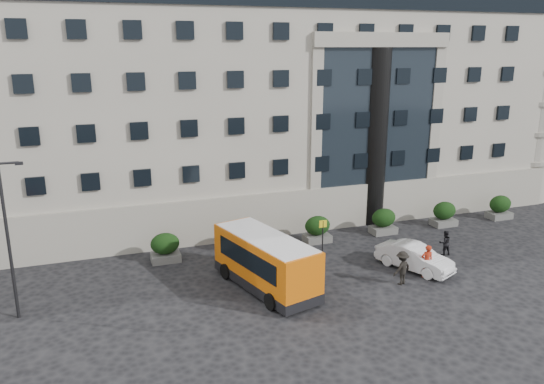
{
  "coord_description": "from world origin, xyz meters",
  "views": [
    {
      "loc": [
        -7.96,
        -23.66,
        13.07
      ],
      "look_at": [
        1.73,
        3.93,
        5.0
      ],
      "focal_mm": 35.0,
      "sensor_mm": 36.0,
      "label": 1
    }
  ],
  "objects_px": {
    "hedge_f": "(500,207)",
    "white_taxi": "(414,257)",
    "hedge_d": "(384,221)",
    "minibus": "(266,260)",
    "pedestrian_c": "(402,268)",
    "pedestrian_b": "(445,243)",
    "hedge_a": "(165,247)",
    "hedge_e": "(444,214)",
    "street_lamp": "(9,235)",
    "red_truck": "(32,226)",
    "parked_car_d": "(35,234)",
    "hedge_b": "(245,238)",
    "bus_stop_sign": "(323,232)",
    "hedge_c": "(317,229)",
    "pedestrian_a": "(427,261)"
  },
  "relations": [
    {
      "from": "hedge_d",
      "to": "red_truck",
      "type": "distance_m",
      "value": 24.38
    },
    {
      "from": "hedge_a",
      "to": "minibus",
      "type": "distance_m",
      "value": 7.41
    },
    {
      "from": "minibus",
      "to": "hedge_f",
      "type": "bearing_deg",
      "value": -0.45
    },
    {
      "from": "hedge_c",
      "to": "pedestrian_c",
      "type": "bearing_deg",
      "value": -77.43
    },
    {
      "from": "hedge_f",
      "to": "pedestrian_b",
      "type": "distance_m",
      "value": 10.09
    },
    {
      "from": "hedge_b",
      "to": "hedge_e",
      "type": "height_order",
      "value": "same"
    },
    {
      "from": "pedestrian_c",
      "to": "hedge_b",
      "type": "bearing_deg",
      "value": -67.21
    },
    {
      "from": "red_truck",
      "to": "white_taxi",
      "type": "relative_size",
      "value": 1.12
    },
    {
      "from": "parked_car_d",
      "to": "white_taxi",
      "type": "xyz_separation_m",
      "value": [
        21.94,
        -12.12,
        0.03
      ]
    },
    {
      "from": "hedge_a",
      "to": "pedestrian_a",
      "type": "relative_size",
      "value": 0.93
    },
    {
      "from": "hedge_e",
      "to": "parked_car_d",
      "type": "xyz_separation_m",
      "value": [
        -28.74,
        5.86,
        -0.18
      ]
    },
    {
      "from": "hedge_b",
      "to": "pedestrian_b",
      "type": "height_order",
      "value": "hedge_b"
    },
    {
      "from": "hedge_c",
      "to": "pedestrian_b",
      "type": "bearing_deg",
      "value": -35.89
    },
    {
      "from": "pedestrian_c",
      "to": "hedge_d",
      "type": "bearing_deg",
      "value": -132.86
    },
    {
      "from": "street_lamp",
      "to": "red_truck",
      "type": "relative_size",
      "value": 1.52
    },
    {
      "from": "minibus",
      "to": "pedestrian_c",
      "type": "height_order",
      "value": "minibus"
    },
    {
      "from": "hedge_e",
      "to": "hedge_b",
      "type": "bearing_deg",
      "value": 180.0
    },
    {
      "from": "pedestrian_c",
      "to": "parked_car_d",
      "type": "bearing_deg",
      "value": -53.11
    },
    {
      "from": "hedge_d",
      "to": "street_lamp",
      "type": "relative_size",
      "value": 0.23
    },
    {
      "from": "bus_stop_sign",
      "to": "pedestrian_c",
      "type": "distance_m",
      "value": 5.69
    },
    {
      "from": "hedge_e",
      "to": "hedge_c",
      "type": "bearing_deg",
      "value": 180.0
    },
    {
      "from": "hedge_d",
      "to": "pedestrian_a",
      "type": "relative_size",
      "value": 0.93
    },
    {
      "from": "hedge_c",
      "to": "hedge_f",
      "type": "height_order",
      "value": "same"
    },
    {
      "from": "hedge_c",
      "to": "hedge_d",
      "type": "xyz_separation_m",
      "value": [
        5.2,
        0.0,
        0.0
      ]
    },
    {
      "from": "hedge_b",
      "to": "street_lamp",
      "type": "height_order",
      "value": "street_lamp"
    },
    {
      "from": "hedge_b",
      "to": "bus_stop_sign",
      "type": "relative_size",
      "value": 0.73
    },
    {
      "from": "hedge_b",
      "to": "hedge_e",
      "type": "relative_size",
      "value": 1.0
    },
    {
      "from": "hedge_c",
      "to": "pedestrian_c",
      "type": "distance_m",
      "value": 7.98
    },
    {
      "from": "hedge_f",
      "to": "white_taxi",
      "type": "distance_m",
      "value": 13.53
    },
    {
      "from": "hedge_c",
      "to": "hedge_f",
      "type": "xyz_separation_m",
      "value": [
        15.6,
        0.0,
        0.0
      ]
    },
    {
      "from": "red_truck",
      "to": "parked_car_d",
      "type": "height_order",
      "value": "red_truck"
    },
    {
      "from": "hedge_a",
      "to": "red_truck",
      "type": "bearing_deg",
      "value": 144.03
    },
    {
      "from": "pedestrian_c",
      "to": "pedestrian_b",
      "type": "bearing_deg",
      "value": -169.2
    },
    {
      "from": "hedge_a",
      "to": "hedge_e",
      "type": "bearing_deg",
      "value": 0.0
    },
    {
      "from": "hedge_a",
      "to": "red_truck",
      "type": "relative_size",
      "value": 0.35
    },
    {
      "from": "hedge_e",
      "to": "pedestrian_c",
      "type": "relative_size",
      "value": 0.93
    },
    {
      "from": "hedge_a",
      "to": "hedge_d",
      "type": "relative_size",
      "value": 1.0
    },
    {
      "from": "parked_car_d",
      "to": "pedestrian_b",
      "type": "relative_size",
      "value": 3.25
    },
    {
      "from": "minibus",
      "to": "pedestrian_b",
      "type": "distance_m",
      "value": 12.52
    },
    {
      "from": "street_lamp",
      "to": "parked_car_d",
      "type": "height_order",
      "value": "street_lamp"
    },
    {
      "from": "hedge_f",
      "to": "hedge_d",
      "type": "bearing_deg",
      "value": 180.0
    },
    {
      "from": "parked_car_d",
      "to": "pedestrian_a",
      "type": "relative_size",
      "value": 2.7
    },
    {
      "from": "hedge_b",
      "to": "minibus",
      "type": "height_order",
      "value": "minibus"
    },
    {
      "from": "hedge_d",
      "to": "pedestrian_a",
      "type": "xyz_separation_m",
      "value": [
        -1.57,
        -7.44,
        0.06
      ]
    },
    {
      "from": "white_taxi",
      "to": "pedestrian_a",
      "type": "bearing_deg",
      "value": -113.43
    },
    {
      "from": "hedge_e",
      "to": "pedestrian_c",
      "type": "bearing_deg",
      "value": -138.04
    },
    {
      "from": "hedge_d",
      "to": "street_lamp",
      "type": "height_order",
      "value": "street_lamp"
    },
    {
      "from": "pedestrian_b",
      "to": "hedge_f",
      "type": "bearing_deg",
      "value": -144.04
    },
    {
      "from": "parked_car_d",
      "to": "pedestrian_a",
      "type": "xyz_separation_m",
      "value": [
        21.97,
        -13.31,
        0.25
      ]
    },
    {
      "from": "white_taxi",
      "to": "pedestrian_b",
      "type": "bearing_deg",
      "value": -2.1
    }
  ]
}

